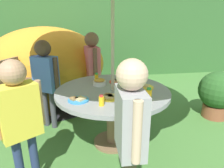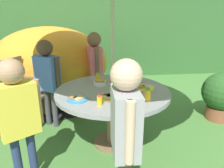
{
  "view_description": "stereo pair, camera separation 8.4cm",
  "coord_description": "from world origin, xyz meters",
  "px_view_note": "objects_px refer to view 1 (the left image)",
  "views": [
    {
      "loc": [
        -0.33,
        -2.09,
        1.47
      ],
      "look_at": [
        -0.0,
        0.02,
        0.75
      ],
      "focal_mm": 32.12,
      "sensor_mm": 36.0,
      "label": 1
    },
    {
      "loc": [
        -0.25,
        -2.1,
        1.47
      ],
      "look_at": [
        -0.0,
        0.02,
        0.75
      ],
      "focal_mm": 32.12,
      "sensor_mm": 36.0,
      "label": 2
    }
  ],
  "objects_px": {
    "wooden_chair": "(17,92)",
    "plate_center_front": "(110,97)",
    "potted_plant": "(218,93)",
    "juice_bottle_far_left": "(149,94)",
    "garden_table": "(113,99)",
    "plate_mid_left": "(78,100)",
    "juice_bottle_near_left": "(124,83)",
    "plate_near_right": "(143,87)",
    "cup_near": "(135,93)",
    "child_in_grey_shirt": "(130,122)",
    "plate_center_back": "(118,81)",
    "dome_tent": "(47,64)",
    "snack_bowl": "(99,82)",
    "child_in_blue_shirt": "(45,74)",
    "juice_bottle_far_right": "(97,78)",
    "child_in_yellow_shirt": "(19,112)",
    "juice_bottle_mid_right": "(101,101)",
    "child_in_pink_shirt": "(92,63)"
  },
  "relations": [
    {
      "from": "potted_plant",
      "to": "snack_bowl",
      "type": "xyz_separation_m",
      "value": [
        -1.79,
        -0.24,
        0.34
      ]
    },
    {
      "from": "juice_bottle_mid_right",
      "to": "cup_near",
      "type": "height_order",
      "value": "juice_bottle_mid_right"
    },
    {
      "from": "dome_tent",
      "to": "plate_center_front",
      "type": "distance_m",
      "value": 2.1
    },
    {
      "from": "child_in_yellow_shirt",
      "to": "plate_center_back",
      "type": "relative_size",
      "value": 5.5
    },
    {
      "from": "dome_tent",
      "to": "child_in_blue_shirt",
      "type": "height_order",
      "value": "dome_tent"
    },
    {
      "from": "child_in_pink_shirt",
      "to": "juice_bottle_far_right",
      "type": "height_order",
      "value": "child_in_pink_shirt"
    },
    {
      "from": "garden_table",
      "to": "juice_bottle_far_right",
      "type": "distance_m",
      "value": 0.4
    },
    {
      "from": "plate_center_back",
      "to": "cup_near",
      "type": "xyz_separation_m",
      "value": [
        0.09,
        -0.48,
        0.02
      ]
    },
    {
      "from": "child_in_blue_shirt",
      "to": "plate_center_back",
      "type": "relative_size",
      "value": 5.63
    },
    {
      "from": "child_in_grey_shirt",
      "to": "juice_bottle_far_left",
      "type": "height_order",
      "value": "child_in_grey_shirt"
    },
    {
      "from": "potted_plant",
      "to": "juice_bottle_far_left",
      "type": "xyz_separation_m",
      "value": [
        -1.36,
        -0.77,
        0.36
      ]
    },
    {
      "from": "potted_plant",
      "to": "cup_near",
      "type": "height_order",
      "value": "cup_near"
    },
    {
      "from": "child_in_grey_shirt",
      "to": "juice_bottle_far_left",
      "type": "xyz_separation_m",
      "value": [
        0.32,
        0.55,
        -0.03
      ]
    },
    {
      "from": "dome_tent",
      "to": "child_in_blue_shirt",
      "type": "xyz_separation_m",
      "value": [
        0.17,
        -1.14,
        0.12
      ]
    },
    {
      "from": "garden_table",
      "to": "cup_near",
      "type": "xyz_separation_m",
      "value": [
        0.2,
        -0.22,
        0.14
      ]
    },
    {
      "from": "child_in_blue_shirt",
      "to": "juice_bottle_far_right",
      "type": "bearing_deg",
      "value": 17.06
    },
    {
      "from": "plate_center_back",
      "to": "juice_bottle_mid_right",
      "type": "xyz_separation_m",
      "value": [
        -0.28,
        -0.67,
        0.04
      ]
    },
    {
      "from": "child_in_pink_shirt",
      "to": "juice_bottle_far_right",
      "type": "bearing_deg",
      "value": -8.64
    },
    {
      "from": "plate_center_front",
      "to": "wooden_chair",
      "type": "bearing_deg",
      "value": 145.38
    },
    {
      "from": "wooden_chair",
      "to": "snack_bowl",
      "type": "relative_size",
      "value": 6.26
    },
    {
      "from": "snack_bowl",
      "to": "plate_center_back",
      "type": "height_order",
      "value": "snack_bowl"
    },
    {
      "from": "juice_bottle_near_left",
      "to": "cup_near",
      "type": "height_order",
      "value": "juice_bottle_near_left"
    },
    {
      "from": "juice_bottle_far_right",
      "to": "cup_near",
      "type": "bearing_deg",
      "value": -57.32
    },
    {
      "from": "child_in_pink_shirt",
      "to": "juice_bottle_mid_right",
      "type": "distance_m",
      "value": 1.35
    },
    {
      "from": "child_in_pink_shirt",
      "to": "juice_bottle_far_left",
      "type": "relative_size",
      "value": 9.78
    },
    {
      "from": "garden_table",
      "to": "child_in_yellow_shirt",
      "type": "height_order",
      "value": "child_in_yellow_shirt"
    },
    {
      "from": "child_in_yellow_shirt",
      "to": "cup_near",
      "type": "distance_m",
      "value": 1.1
    },
    {
      "from": "plate_center_back",
      "to": "plate_mid_left",
      "type": "distance_m",
      "value": 0.71
    },
    {
      "from": "plate_center_front",
      "to": "juice_bottle_far_left",
      "type": "xyz_separation_m",
      "value": [
        0.37,
        -0.11,
        0.05
      ]
    },
    {
      "from": "garden_table",
      "to": "child_in_blue_shirt",
      "type": "xyz_separation_m",
      "value": [
        -0.8,
        0.52,
        0.19
      ]
    },
    {
      "from": "child_in_grey_shirt",
      "to": "plate_center_back",
      "type": "xyz_separation_m",
      "value": [
        0.13,
        1.16,
        -0.08
      ]
    },
    {
      "from": "garden_table",
      "to": "juice_bottle_far_left",
      "type": "bearing_deg",
      "value": -48.69
    },
    {
      "from": "juice_bottle_near_left",
      "to": "juice_bottle_far_left",
      "type": "relative_size",
      "value": 0.87
    },
    {
      "from": "wooden_chair",
      "to": "plate_center_front",
      "type": "bearing_deg",
      "value": -100.28
    },
    {
      "from": "plate_center_back",
      "to": "dome_tent",
      "type": "bearing_deg",
      "value": 127.53
    },
    {
      "from": "dome_tent",
      "to": "child_in_pink_shirt",
      "type": "xyz_separation_m",
      "value": [
        0.8,
        -0.72,
        0.15
      ]
    },
    {
      "from": "wooden_chair",
      "to": "plate_center_back",
      "type": "distance_m",
      "value": 1.34
    },
    {
      "from": "wooden_chair",
      "to": "snack_bowl",
      "type": "distance_m",
      "value": 1.14
    },
    {
      "from": "snack_bowl",
      "to": "plate_center_front",
      "type": "xyz_separation_m",
      "value": [
        0.06,
        -0.43,
        -0.03
      ]
    },
    {
      "from": "juice_bottle_mid_right",
      "to": "cup_near",
      "type": "xyz_separation_m",
      "value": [
        0.37,
        0.19,
        -0.02
      ]
    },
    {
      "from": "plate_near_right",
      "to": "cup_near",
      "type": "xyz_separation_m",
      "value": [
        -0.16,
        -0.23,
        0.02
      ]
    },
    {
      "from": "garden_table",
      "to": "plate_center_back",
      "type": "distance_m",
      "value": 0.31
    },
    {
      "from": "garden_table",
      "to": "plate_mid_left",
      "type": "height_order",
      "value": "plate_mid_left"
    },
    {
      "from": "wooden_chair",
      "to": "child_in_pink_shirt",
      "type": "relative_size",
      "value": 0.76
    },
    {
      "from": "potted_plant",
      "to": "plate_mid_left",
      "type": "distance_m",
      "value": 2.17
    },
    {
      "from": "dome_tent",
      "to": "child_in_grey_shirt",
      "type": "relative_size",
      "value": 1.93
    },
    {
      "from": "juice_bottle_near_left",
      "to": "wooden_chair",
      "type": "bearing_deg",
      "value": 160.04
    },
    {
      "from": "juice_bottle_far_right",
      "to": "plate_center_back",
      "type": "bearing_deg",
      "value": -15.47
    },
    {
      "from": "child_in_grey_shirt",
      "to": "juice_bottle_mid_right",
      "type": "relative_size",
      "value": 11.57
    },
    {
      "from": "child_in_yellow_shirt",
      "to": "juice_bottle_far_right",
      "type": "height_order",
      "value": "child_in_yellow_shirt"
    }
  ]
}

